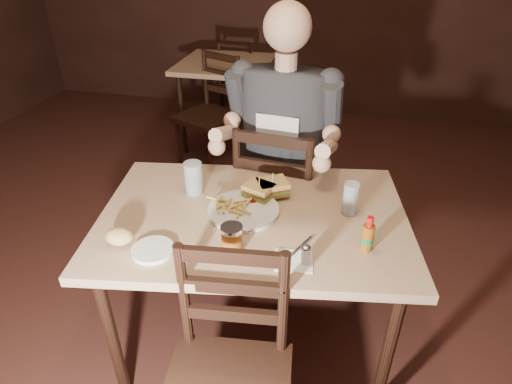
% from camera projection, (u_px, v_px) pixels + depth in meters
% --- Properties ---
extents(room_shell, '(7.00, 7.00, 7.00)m').
position_uv_depth(room_shell, '(144.00, 78.00, 1.29)').
color(room_shell, black).
rests_on(room_shell, ground).
extents(main_table, '(1.39, 1.04, 0.77)m').
position_uv_depth(main_table, '(253.00, 229.00, 1.82)').
color(main_table, tan).
rests_on(main_table, ground).
extents(bg_table, '(0.81, 0.81, 0.77)m').
position_uv_depth(bg_table, '(225.00, 72.00, 3.84)').
color(bg_table, tan).
rests_on(bg_table, ground).
extents(chair_far, '(0.50, 0.54, 0.98)m').
position_uv_depth(chair_far, '(282.00, 200.00, 2.39)').
color(chair_far, black).
rests_on(chair_far, ground).
extents(bg_chair_far, '(0.43, 0.47, 0.86)m').
position_uv_depth(bg_chair_far, '(242.00, 81.00, 4.42)').
color(bg_chair_far, black).
rests_on(bg_chair_far, ground).
extents(bg_chair_near, '(0.59, 0.61, 0.94)m').
position_uv_depth(bg_chair_near, '(207.00, 116.00, 3.49)').
color(bg_chair_near, black).
rests_on(bg_chair_near, ground).
extents(diner, '(0.63, 0.52, 1.02)m').
position_uv_depth(diner, '(282.00, 115.00, 2.07)').
color(diner, '#2E3033').
rests_on(diner, chair_far).
extents(dinner_plate, '(0.33, 0.33, 0.02)m').
position_uv_depth(dinner_plate, '(243.00, 211.00, 1.79)').
color(dinner_plate, white).
rests_on(dinner_plate, main_table).
extents(sandwich_left, '(0.15, 0.14, 0.10)m').
position_uv_depth(sandwich_left, '(259.00, 187.00, 1.84)').
color(sandwich_left, tan).
rests_on(sandwich_left, dinner_plate).
extents(sandwich_right, '(0.16, 0.16, 0.11)m').
position_uv_depth(sandwich_right, '(273.00, 182.00, 1.87)').
color(sandwich_right, tan).
rests_on(sandwich_right, dinner_plate).
extents(fries_pile, '(0.25, 0.19, 0.04)m').
position_uv_depth(fries_pile, '(229.00, 205.00, 1.78)').
color(fries_pile, '#D5BA58').
rests_on(fries_pile, dinner_plate).
extents(ketchup_dollop, '(0.04, 0.04, 0.01)m').
position_uv_depth(ketchup_dollop, '(253.00, 201.00, 1.83)').
color(ketchup_dollop, maroon).
rests_on(ketchup_dollop, dinner_plate).
extents(glass_left, '(0.09, 0.09, 0.15)m').
position_uv_depth(glass_left, '(193.00, 178.00, 1.89)').
color(glass_left, silver).
rests_on(glass_left, main_table).
extents(glass_right, '(0.07, 0.07, 0.14)m').
position_uv_depth(glass_right, '(350.00, 199.00, 1.75)').
color(glass_right, silver).
rests_on(glass_right, main_table).
extents(hot_sauce, '(0.05, 0.05, 0.14)m').
position_uv_depth(hot_sauce, '(368.00, 233.00, 1.55)').
color(hot_sauce, '#8A460F').
rests_on(hot_sauce, main_table).
extents(salt_shaker, '(0.04, 0.04, 0.07)m').
position_uv_depth(salt_shaker, '(305.00, 254.00, 1.51)').
color(salt_shaker, white).
rests_on(salt_shaker, main_table).
extents(syrup_dispenser, '(0.10, 0.10, 0.11)m').
position_uv_depth(syrup_dispenser, '(232.00, 239.00, 1.56)').
color(syrup_dispenser, '#8A460F').
rests_on(syrup_dispenser, main_table).
extents(napkin, '(0.15, 0.14, 0.00)m').
position_uv_depth(napkin, '(294.00, 260.00, 1.53)').
color(napkin, white).
rests_on(napkin, main_table).
extents(knife, '(0.06, 0.23, 0.01)m').
position_uv_depth(knife, '(280.00, 271.00, 1.48)').
color(knife, silver).
rests_on(knife, napkin).
extents(fork, '(0.08, 0.15, 0.01)m').
position_uv_depth(fork, '(300.00, 247.00, 1.59)').
color(fork, silver).
rests_on(fork, napkin).
extents(side_plate, '(0.17, 0.17, 0.01)m').
position_uv_depth(side_plate, '(153.00, 251.00, 1.57)').
color(side_plate, white).
rests_on(side_plate, main_table).
extents(bread_roll, '(0.12, 0.10, 0.06)m').
position_uv_depth(bread_roll, '(119.00, 236.00, 1.59)').
color(bread_roll, tan).
rests_on(bread_roll, side_plate).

